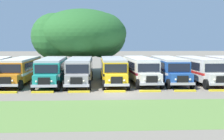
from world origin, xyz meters
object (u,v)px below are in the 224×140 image
at_px(parked_bus_slot_1, 21,69).
at_px(parked_bus_slot_3, 80,69).
at_px(parked_bus_slot_2, 52,70).
at_px(parked_bus_slot_6, 169,68).
at_px(parked_bus_slot_4, 113,69).
at_px(parked_bus_slot_7, 199,69).
at_px(parked_bus_slot_5, 140,69).
at_px(broad_shade_tree, 82,34).

xyz_separation_m(parked_bus_slot_1, parked_bus_slot_3, (6.58, -0.57, 0.00)).
height_order(parked_bus_slot_2, parked_bus_slot_6, same).
bearing_deg(parked_bus_slot_4, parked_bus_slot_1, -92.07).
bearing_deg(parked_bus_slot_6, parked_bus_slot_4, -86.37).
height_order(parked_bus_slot_3, parked_bus_slot_7, same).
xyz_separation_m(parked_bus_slot_4, parked_bus_slot_7, (9.81, 0.03, 0.00)).
distance_m(parked_bus_slot_3, parked_bus_slot_7, 13.50).
height_order(parked_bus_slot_5, parked_bus_slot_6, same).
distance_m(parked_bus_slot_5, parked_bus_slot_6, 3.30).
distance_m(parked_bus_slot_5, broad_shade_tree, 12.23).
bearing_deg(broad_shade_tree, parked_bus_slot_2, -106.09).
height_order(parked_bus_slot_1, parked_bus_slot_2, same).
distance_m(parked_bus_slot_3, parked_bus_slot_6, 10.13).
bearing_deg(parked_bus_slot_2, parked_bus_slot_3, 90.13).
relative_size(parked_bus_slot_3, parked_bus_slot_7, 1.00).
xyz_separation_m(parked_bus_slot_2, parked_bus_slot_4, (6.74, 0.27, 0.00)).
bearing_deg(parked_bus_slot_2, parked_bus_slot_5, 93.69).
bearing_deg(parked_bus_slot_6, parked_bus_slot_1, -89.79).
relative_size(parked_bus_slot_3, parked_bus_slot_6, 1.00).
bearing_deg(parked_bus_slot_4, parked_bus_slot_7, 89.96).
distance_m(parked_bus_slot_2, broad_shade_tree, 11.07).
bearing_deg(parked_bus_slot_4, parked_bus_slot_3, -86.61).
bearing_deg(parked_bus_slot_5, parked_bus_slot_4, -84.80).
distance_m(parked_bus_slot_1, parked_bus_slot_7, 20.07).
bearing_deg(parked_bus_slot_2, broad_shade_tree, 163.38).
bearing_deg(parked_bus_slot_6, parked_bus_slot_3, -86.40).
bearing_deg(broad_shade_tree, parked_bus_slot_5, -52.60).
xyz_separation_m(parked_bus_slot_3, broad_shade_tree, (-0.20, 9.86, 4.07)).
height_order(parked_bus_slot_4, broad_shade_tree, broad_shade_tree).
height_order(parked_bus_slot_1, parked_bus_slot_7, same).
distance_m(parked_bus_slot_4, parked_bus_slot_5, 3.15).
height_order(parked_bus_slot_6, broad_shade_tree, broad_shade_tree).
bearing_deg(broad_shade_tree, parked_bus_slot_6, -41.78).
relative_size(parked_bus_slot_4, parked_bus_slot_5, 0.99).
distance_m(parked_bus_slot_1, parked_bus_slot_5, 13.38).
bearing_deg(parked_bus_slot_1, parked_bus_slot_4, 89.35).
bearing_deg(broad_shade_tree, parked_bus_slot_3, -88.85).
height_order(parked_bus_slot_1, broad_shade_tree, broad_shade_tree).
xyz_separation_m(parked_bus_slot_5, parked_bus_slot_7, (6.69, -0.43, 0.00)).
distance_m(parked_bus_slot_1, parked_bus_slot_3, 6.60).
bearing_deg(parked_bus_slot_5, parked_bus_slot_2, -88.99).
distance_m(parked_bus_slot_5, parked_bus_slot_7, 6.70).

